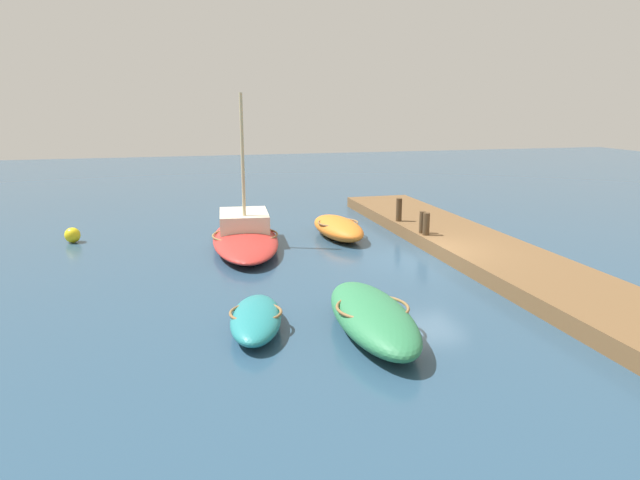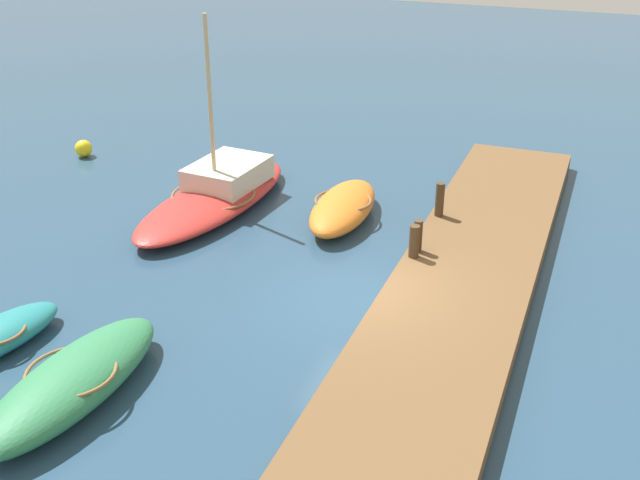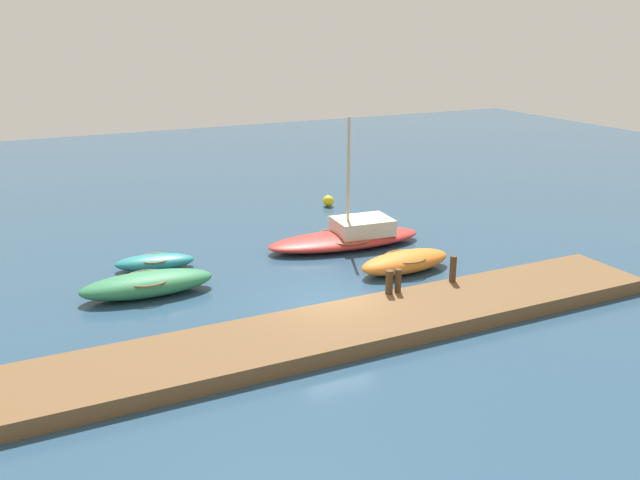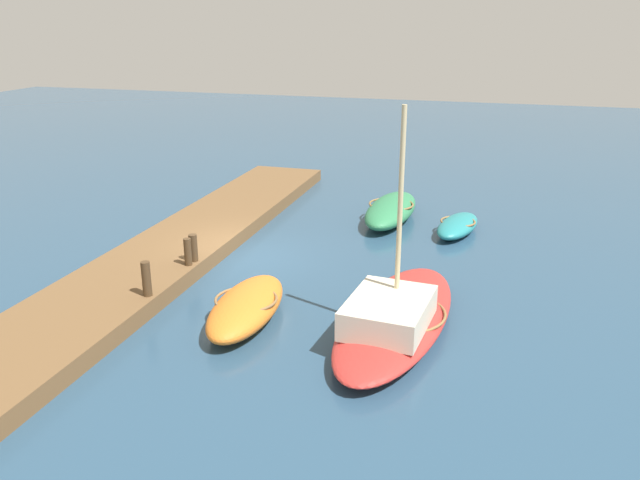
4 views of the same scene
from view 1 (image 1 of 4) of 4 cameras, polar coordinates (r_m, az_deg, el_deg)
ground_plane at (r=19.59m, az=10.56°, el=-2.14°), size 84.00×84.00×0.00m
dock_platform at (r=20.50m, az=15.97°, el=-1.04°), size 21.45×3.18×0.48m
sailboat_red at (r=21.42m, az=-7.51°, el=0.56°), size 7.06×2.95×5.57m
motorboat_green at (r=13.33m, az=5.25°, el=-7.60°), size 4.72×1.84×0.83m
rowboat_orange at (r=22.61m, az=1.81°, el=1.25°), size 3.99×1.77×0.79m
rowboat_teal at (r=13.57m, az=-6.42°, el=-7.80°), size 3.20×1.74×0.58m
mooring_post_west at (r=21.26m, az=10.57°, el=1.59°), size 0.25×0.25×0.83m
mooring_post_mid_west at (r=21.57m, az=10.18°, el=1.76°), size 0.22×0.22×0.82m
mooring_post_mid_east at (r=23.61m, az=7.90°, el=3.01°), size 0.24×0.24×0.94m
marker_buoy at (r=23.78m, az=-23.50°, el=0.45°), size 0.58×0.58×0.58m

